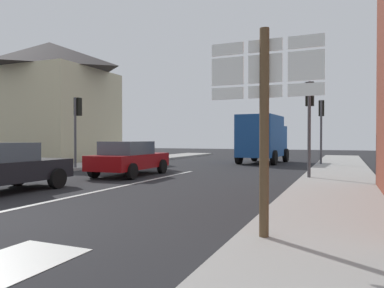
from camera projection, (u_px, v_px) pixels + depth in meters
The scene contains 11 objects.
ground_plane at pixel (173, 175), 15.62m from camera, with size 80.00×80.00×0.00m, color #232326.
sidewalk_right at pixel (338, 187), 11.20m from camera, with size 2.67×44.00×0.14m, color #9E9B96.
sidewalk_left at pixel (22, 172), 16.35m from camera, with size 2.67×44.00×0.14m, color #9E9B96.
lane_centre_stripe at pixel (121, 186), 11.93m from camera, with size 0.16×12.00×0.01m, color silver.
clapboard_house_left at pixel (50, 101), 25.84m from camera, with size 8.35×7.77×8.48m.
sedan_far at pixel (129, 158), 15.47m from camera, with size 2.08×4.26×1.47m.
delivery_truck at pixel (263, 138), 23.41m from camera, with size 2.73×5.12×3.05m.
route_sign_post at pixel (265, 110), 5.31m from camera, with size 1.66×0.14×3.20m.
traffic_light_near_left at pixel (77, 117), 18.19m from camera, with size 0.30×0.49×3.65m.
traffic_light_near_right at pixel (310, 108), 13.61m from camera, with size 0.30×0.49×3.72m.
traffic_light_far_right at pixel (321, 118), 20.73m from camera, with size 0.30×0.49×3.79m.
Camera 1 is at (6.80, -4.06, 1.58)m, focal length 33.80 mm.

